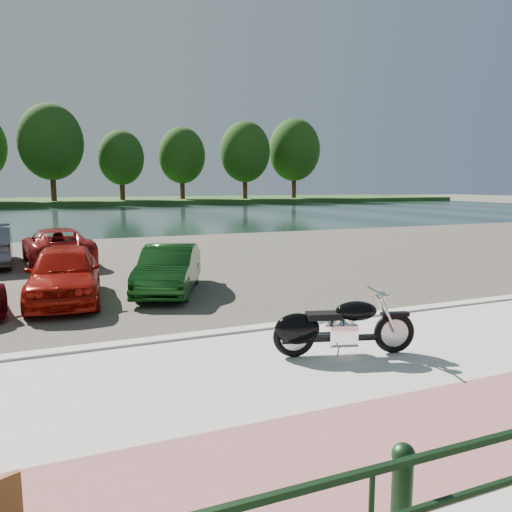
{
  "coord_description": "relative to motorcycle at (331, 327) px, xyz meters",
  "views": [
    {
      "loc": [
        -3.86,
        -6.49,
        2.83
      ],
      "look_at": [
        0.74,
        4.55,
        1.1
      ],
      "focal_mm": 35.0,
      "sensor_mm": 36.0,
      "label": 1
    }
  ],
  "objects": [
    {
      "name": "pink_path",
      "position": [
        -0.22,
        -2.67,
        -0.46
      ],
      "size": [
        60.0,
        2.0,
        0.01
      ],
      "primitive_type": "cube",
      "color": "#8E5550",
      "rests_on": "promenade"
    },
    {
      "name": "bollards",
      "position": [
        -1.89,
        -3.87,
        -0.02
      ],
      "size": [
        10.68,
        0.18,
        0.81
      ],
      "color": "black",
      "rests_on": "promenade"
    },
    {
      "name": "kerb",
      "position": [
        -0.22,
        1.83,
        -0.49
      ],
      "size": [
        60.0,
        0.3,
        0.14
      ],
      "primitive_type": "cube",
      "color": "#B4B2AA",
      "rests_on": "ground"
    },
    {
      "name": "far_trees",
      "position": [
        4.14,
        65.63,
        6.93
      ],
      "size": [
        70.25,
        10.68,
        12.52
      ],
      "color": "#391F15",
      "rests_on": "far_bank"
    },
    {
      "name": "ground",
      "position": [
        -0.22,
        -0.17,
        -0.56
      ],
      "size": [
        200.0,
        200.0,
        0.0
      ],
      "primitive_type": "plane",
      "color": "#595447",
      "rests_on": "ground"
    },
    {
      "name": "car_4",
      "position": [
        -3.8,
        5.89,
        0.16
      ],
      "size": [
        1.96,
        4.12,
        1.36
      ],
      "primitive_type": "imported",
      "rotation": [
        0.0,
        0.0,
        -0.09
      ],
      "color": "#A5130B",
      "rests_on": "parking_lot"
    },
    {
      "name": "parking_lot",
      "position": [
        -0.22,
        10.83,
        -0.54
      ],
      "size": [
        60.0,
        18.0,
        0.04
      ],
      "primitive_type": "cube",
      "color": "#3C3830",
      "rests_on": "ground"
    },
    {
      "name": "promenade",
      "position": [
        -0.22,
        -1.17,
        -0.51
      ],
      "size": [
        60.0,
        6.0,
        0.1
      ],
      "primitive_type": "cube",
      "color": "#B4B2AA",
      "rests_on": "ground"
    },
    {
      "name": "far_bank",
      "position": [
        -0.22,
        71.83,
        -0.26
      ],
      "size": [
        120.0,
        24.0,
        0.6
      ],
      "primitive_type": "cube",
      "color": "#214719",
      "rests_on": "ground"
    },
    {
      "name": "motorcycle",
      "position": [
        0.0,
        0.0,
        0.0
      ],
      "size": [
        2.28,
        0.98,
        1.05
      ],
      "rotation": [
        0.0,
        0.0,
        -0.28
      ],
      "color": "black",
      "rests_on": "promenade"
    },
    {
      "name": "car_5",
      "position": [
        -1.27,
        5.94,
        0.09
      ],
      "size": [
        2.57,
        3.91,
        1.22
      ],
      "primitive_type": "imported",
      "rotation": [
        0.0,
        0.0,
        -0.38
      ],
      "color": "#103C12",
      "rests_on": "parking_lot"
    },
    {
      "name": "car_10",
      "position": [
        -3.84,
        12.17,
        0.11
      ],
      "size": [
        2.54,
        4.73,
        1.26
      ],
      "primitive_type": "imported",
      "rotation": [
        0.0,
        0.0,
        3.24
      ],
      "color": "maroon",
      "rests_on": "parking_lot"
    },
    {
      "name": "river",
      "position": [
        -0.22,
        39.83,
        -0.56
      ],
      "size": [
        120.0,
        40.0,
        0.0
      ],
      "primitive_type": "cube",
      "color": "#182B26",
      "rests_on": "ground"
    }
  ]
}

